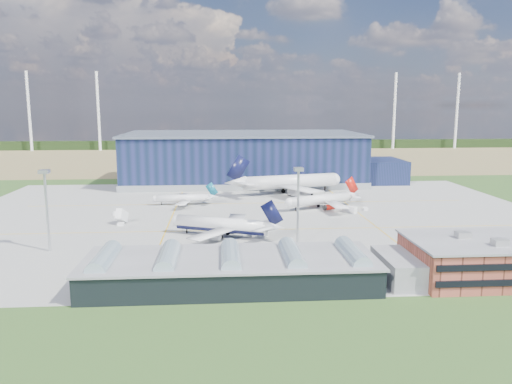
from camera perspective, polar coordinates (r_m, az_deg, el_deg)
name	(u,v)px	position (r m, az deg, el deg)	size (l,w,h in m)	color
ground	(256,223)	(173.67, -0.03, -3.54)	(600.00, 600.00, 0.00)	#284B1C
apron	(254,216)	(183.39, -0.25, -2.81)	(220.00, 160.00, 0.08)	gray
farmland	(236,158)	(390.77, -2.33, 3.95)	(600.00, 220.00, 0.01)	#937D4F
treeline	(233,145)	(470.06, -2.65, 5.44)	(600.00, 8.00, 8.00)	black
horizon_dressing	(18,112)	(496.44, -25.56, 8.22)	(440.20, 18.00, 70.00)	white
hangar	(248,160)	(265.28, -0.89, 3.67)	(145.00, 62.00, 26.10)	#0F1B33
ops_building	(506,258)	(132.38, 26.70, -6.77)	(46.00, 23.00, 10.90)	brown
glass_concourse	(246,269)	(114.65, -1.13, -8.75)	(78.00, 23.00, 8.60)	black
light_mast_west	(46,197)	(148.68, -22.88, -0.54)	(2.60, 2.60, 23.00)	#BABCC2
light_mast_center	(298,194)	(142.43, 4.84, -0.22)	(2.60, 2.60, 23.00)	#BABCC2
airliner_navy	(221,217)	(154.55, -4.05, -2.92)	(37.66, 36.84, 12.28)	silver
airliner_red	(320,194)	(197.49, 7.32, -0.28)	(35.28, 34.52, 11.51)	silver
airliner_widebody	(290,175)	(227.88, 3.93, 2.00)	(56.28, 55.05, 18.35)	silver
airliner_regional	(182,194)	(205.53, -8.42, -0.27)	(27.46, 26.86, 8.95)	silver
gse_tug_a	(91,259)	(137.99, -18.29, -7.33)	(1.97, 3.23, 1.35)	gold
gse_tug_b	(244,262)	(128.87, -1.36, -8.01)	(2.24, 3.36, 1.45)	gold
gse_van_a	(260,233)	(156.14, 0.44, -4.67)	(2.17, 4.98, 2.17)	white
gse_cart_a	(365,209)	(198.83, 12.39, -1.88)	(1.75, 2.63, 1.14)	white
gse_van_b	(350,209)	(193.03, 10.65, -1.97)	(2.45, 5.36, 2.45)	white
gse_cart_b	(118,213)	(192.13, -15.49, -2.37)	(2.23, 3.34, 1.45)	white
gse_van_c	(508,240)	(164.76, 26.83, -4.92)	(2.52, 5.26, 2.52)	white
airstair	(122,219)	(177.81, -15.07, -2.97)	(2.26, 5.64, 3.61)	white
car_a	(416,233)	(165.47, 17.83, -4.49)	(1.43, 3.56, 1.21)	#99999E
car_b	(227,250)	(139.47, -3.34, -6.66)	(1.36, 3.89, 1.28)	#99999E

